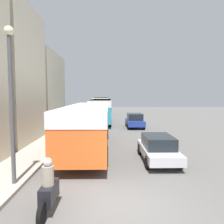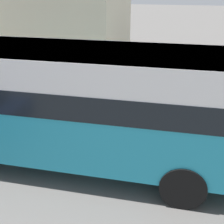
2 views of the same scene
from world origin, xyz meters
name	(u,v)px [view 2 (image 2 of 2)]	position (x,y,z in m)	size (l,w,h in m)	color
bus_following	(56,91)	(-1.57, 21.13, 1.99)	(2.57, 10.52, 3.06)	teal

